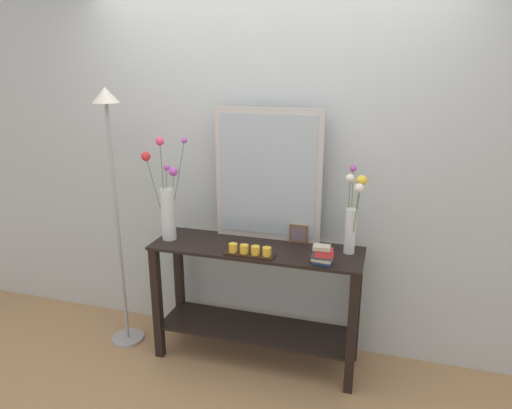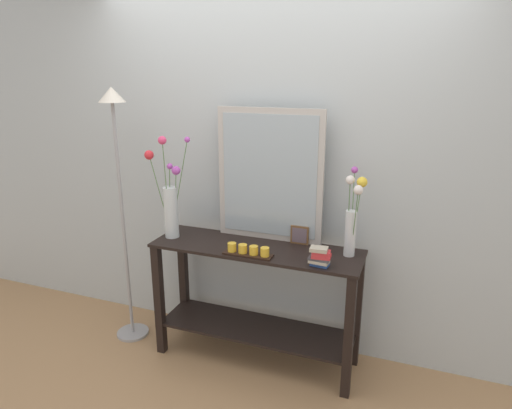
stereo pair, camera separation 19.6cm
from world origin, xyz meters
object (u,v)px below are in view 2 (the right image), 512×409
at_px(picture_frame_small, 300,235).
at_px(book_stack, 320,257).
at_px(floor_lamp, 119,176).
at_px(candle_tray, 248,251).
at_px(mirror_leaning, 270,176).
at_px(vase_right, 352,217).
at_px(console_table, 256,291).
at_px(tall_vase_left, 170,203).

bearing_deg(picture_frame_small, book_stack, -55.44).
relative_size(picture_frame_small, floor_lamp, 0.07).
bearing_deg(book_stack, candle_tray, -179.96).
bearing_deg(picture_frame_small, mirror_leaning, 174.12).
xyz_separation_m(vase_right, floor_lamp, (-1.60, -0.14, 0.16)).
distance_m(vase_right, candle_tray, 0.68).
xyz_separation_m(console_table, picture_frame_small, (0.25, 0.16, 0.39)).
bearing_deg(picture_frame_small, tall_vase_left, -167.82).
distance_m(mirror_leaning, tall_vase_left, 0.71).
height_order(picture_frame_small, book_stack, picture_frame_small).
bearing_deg(book_stack, vase_right, 56.70).
bearing_deg(floor_lamp, console_table, 3.67).
distance_m(candle_tray, picture_frame_small, 0.39).
bearing_deg(picture_frame_small, vase_right, -13.17).
distance_m(tall_vase_left, candle_tray, 0.67).
xyz_separation_m(picture_frame_small, book_stack, (0.21, -0.30, -0.00)).
relative_size(mirror_leaning, floor_lamp, 0.48).
xyz_separation_m(candle_tray, book_stack, (0.46, 0.00, 0.03)).
relative_size(vase_right, candle_tray, 1.72).
xyz_separation_m(vase_right, picture_frame_small, (-0.35, 0.08, -0.19)).
bearing_deg(picture_frame_small, candle_tray, -129.57).
height_order(vase_right, picture_frame_small, vase_right).
relative_size(console_table, candle_tray, 4.40).
distance_m(console_table, floor_lamp, 1.24).
xyz_separation_m(vase_right, candle_tray, (-0.60, -0.22, -0.23)).
bearing_deg(mirror_leaning, tall_vase_left, -161.94).
bearing_deg(vase_right, book_stack, -123.30).
bearing_deg(mirror_leaning, floor_lamp, -166.61).
bearing_deg(book_stack, mirror_leaning, 143.03).
bearing_deg(mirror_leaning, console_table, -98.97).
relative_size(console_table, picture_frame_small, 11.20).
relative_size(console_table, tall_vase_left, 1.96).
height_order(tall_vase_left, candle_tray, tall_vase_left).
relative_size(vase_right, book_stack, 4.10).
xyz_separation_m(picture_frame_small, floor_lamp, (-1.25, -0.22, 0.35)).
height_order(console_table, vase_right, vase_right).
bearing_deg(console_table, candle_tray, -89.07).
bearing_deg(candle_tray, tall_vase_left, 169.53).
distance_m(vase_right, floor_lamp, 1.61).
height_order(mirror_leaning, picture_frame_small, mirror_leaning).
bearing_deg(mirror_leaning, picture_frame_small, -5.88).
relative_size(console_table, book_stack, 10.49).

